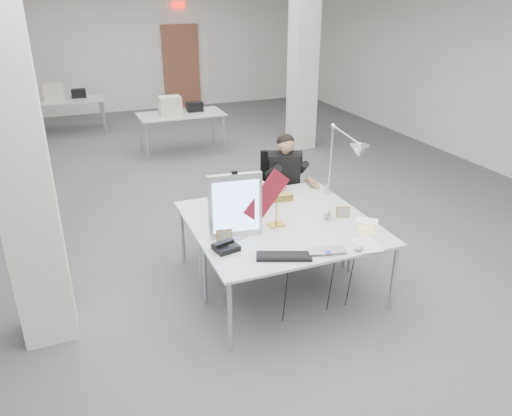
{
  "coord_description": "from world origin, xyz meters",
  "views": [
    {
      "loc": [
        -1.93,
        -6.25,
        2.96
      ],
      "look_at": [
        -0.25,
        -2.0,
        0.93
      ],
      "focal_mm": 35.0,
      "sensor_mm": 36.0,
      "label": 1
    }
  ],
  "objects": [
    {
      "name": "room_shell",
      "position": [
        0.04,
        0.13,
        1.69
      ],
      "size": [
        10.04,
        14.04,
        3.24
      ],
      "color": "#4F4F51",
      "rests_on": "ground"
    },
    {
      "name": "desk_main",
      "position": [
        0.0,
        -2.5,
        0.74
      ],
      "size": [
        1.8,
        0.9,
        0.02
      ],
      "primitive_type": "cube",
      "color": "silver",
      "rests_on": "room_shell"
    },
    {
      "name": "desk_second",
      "position": [
        0.0,
        -1.6,
        0.74
      ],
      "size": [
        1.8,
        0.9,
        0.02
      ],
      "primitive_type": "cube",
      "color": "silver",
      "rests_on": "room_shell"
    },
    {
      "name": "bg_desk_a",
      "position": [
        0.2,
        3.0,
        0.74
      ],
      "size": [
        1.6,
        0.8,
        0.02
      ],
      "primitive_type": "cube",
      "color": "silver",
      "rests_on": "room_shell"
    },
    {
      "name": "bg_desk_b",
      "position": [
        -1.8,
        5.2,
        0.74
      ],
      "size": [
        1.6,
        0.8,
        0.02
      ],
      "primitive_type": "cube",
      "color": "silver",
      "rests_on": "room_shell"
    },
    {
      "name": "office_chair",
      "position": [
        0.55,
        -0.92,
        0.5
      ],
      "size": [
        0.64,
        0.64,
        1.01
      ],
      "primitive_type": null,
      "rotation": [
        0.0,
        0.0,
        -0.39
      ],
      "color": "black",
      "rests_on": "room_shell"
    },
    {
      "name": "seated_person",
      "position": [
        0.55,
        -0.97,
        0.9
      ],
      "size": [
        0.75,
        0.82,
        1.0
      ],
      "primitive_type": null,
      "rotation": [
        0.0,
        0.0,
        -0.39
      ],
      "color": "black",
      "rests_on": "office_chair"
    },
    {
      "name": "monitor",
      "position": [
        -0.53,
        -2.18,
        1.07
      ],
      "size": [
        0.52,
        0.11,
        0.64
      ],
      "primitive_type": "cube",
      "rotation": [
        0.0,
        0.0,
        -0.12
      ],
      "color": "silver",
      "rests_on": "desk_main"
    },
    {
      "name": "pennant",
      "position": [
        -0.22,
        -2.22,
        1.14
      ],
      "size": [
        0.49,
        0.05,
        0.53
      ],
      "primitive_type": "cube",
      "rotation": [
        0.0,
        -0.87,
        0.08
      ],
      "color": "maroon",
      "rests_on": "monitor"
    },
    {
      "name": "keyboard",
      "position": [
        -0.27,
        -2.74,
        0.77
      ],
      "size": [
        0.52,
        0.34,
        0.02
      ],
      "primitive_type": "cube",
      "rotation": [
        0.0,
        0.0,
        -0.38
      ],
      "color": "black",
      "rests_on": "desk_main"
    },
    {
      "name": "laptop",
      "position": [
        0.11,
        -2.85,
        0.77
      ],
      "size": [
        0.4,
        0.31,
        0.03
      ],
      "primitive_type": "imported",
      "rotation": [
        0.0,
        0.0,
        -0.23
      ],
      "color": "silver",
      "rests_on": "desk_main"
    },
    {
      "name": "mouse",
      "position": [
        0.42,
        -2.87,
        0.77
      ],
      "size": [
        0.11,
        0.08,
        0.04
      ],
      "primitive_type": "ellipsoid",
      "rotation": [
        0.0,
        0.0,
        -0.24
      ],
      "color": "#A3A3A7",
      "rests_on": "desk_main"
    },
    {
      "name": "bankers_lamp",
      "position": [
        -0.07,
        -2.12,
        0.9
      ],
      "size": [
        0.28,
        0.14,
        0.3
      ],
      "primitive_type": null,
      "rotation": [
        0.0,
        0.0,
        -0.13
      ],
      "color": "gold",
      "rests_on": "desk_main"
    },
    {
      "name": "desk_phone",
      "position": [
        -0.71,
        -2.42,
        0.78
      ],
      "size": [
        0.24,
        0.23,
        0.05
      ],
      "primitive_type": "cube",
      "rotation": [
        0.0,
        0.0,
        0.2
      ],
      "color": "black",
      "rests_on": "desk_main"
    },
    {
      "name": "picture_frame_left",
      "position": [
        -0.67,
        -2.25,
        0.82
      ],
      "size": [
        0.16,
        0.06,
        0.12
      ],
      "primitive_type": "cube",
      "rotation": [
        -0.21,
        0.0,
        -0.17
      ],
      "color": "#A57C47",
      "rests_on": "desk_main"
    },
    {
      "name": "picture_frame_right",
      "position": [
        0.66,
        -2.18,
        0.81
      ],
      "size": [
        0.15,
        0.09,
        0.11
      ],
      "primitive_type": "cube",
      "rotation": [
        -0.21,
        0.0,
        -0.38
      ],
      "color": "#AD7B4A",
      "rests_on": "desk_main"
    },
    {
      "name": "desk_clock",
      "position": [
        0.49,
        -2.18,
        0.81
      ],
      "size": [
        0.11,
        0.07,
        0.1
      ],
      "primitive_type": "cylinder",
      "rotation": [
        1.57,
        0.0,
        0.4
      ],
      "color": "#A6A6AB",
      "rests_on": "desk_main"
    },
    {
      "name": "paper_stack_a",
      "position": [
        0.54,
        -2.81,
        0.76
      ],
      "size": [
        0.26,
        0.34,
        0.01
      ],
      "primitive_type": "cube",
      "rotation": [
        0.0,
        0.0,
        -0.16
      ],
      "color": "silver",
      "rests_on": "desk_main"
    },
    {
      "name": "paper_stack_b",
      "position": [
        0.71,
        -2.56,
        0.76
      ],
      "size": [
        0.24,
        0.28,
        0.01
      ],
      "primitive_type": "cube",
      "rotation": [
        0.0,
        0.0,
        -0.37
      ],
      "color": "#F9F694",
      "rests_on": "desk_main"
    },
    {
      "name": "paper_stack_c",
      "position": [
        0.84,
        -2.37,
        0.76
      ],
      "size": [
        0.27,
        0.26,
        0.01
      ],
      "primitive_type": "cube",
      "rotation": [
        0.0,
        0.0,
        -0.69
      ],
      "color": "white",
      "rests_on": "desk_main"
    },
    {
      "name": "beige_monitor",
      "position": [
        -0.26,
        -1.63,
        0.92
      ],
      "size": [
        0.43,
        0.42,
        0.33
      ],
      "primitive_type": "cube",
      "rotation": [
        0.0,
        0.0,
        0.31
      ],
      "color": "beige",
      "rests_on": "desk_second"
    },
    {
      "name": "architect_lamp",
      "position": [
        0.85,
        -1.8,
        1.21
      ],
      "size": [
        0.46,
        0.75,
        0.91
      ],
      "primitive_type": null,
      "rotation": [
        0.0,
        0.0,
        0.34
      ],
      "color": "silver",
      "rests_on": "desk_second"
    }
  ]
}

